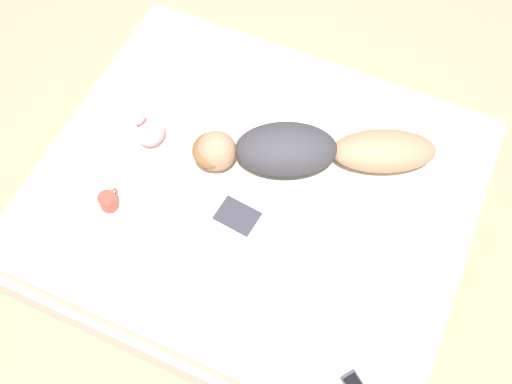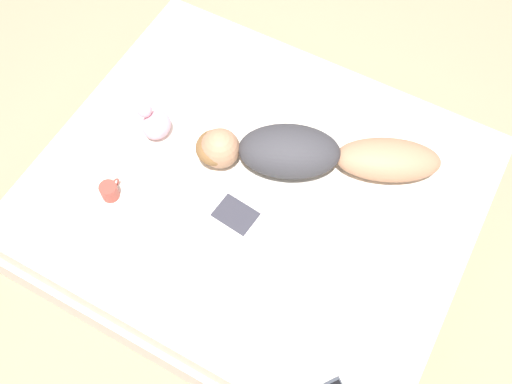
{
  "view_description": "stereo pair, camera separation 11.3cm",
  "coord_description": "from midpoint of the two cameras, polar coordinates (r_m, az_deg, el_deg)",
  "views": [
    {
      "loc": [
        -1.36,
        -0.62,
        3.18
      ],
      "look_at": [
        -0.06,
        -0.03,
        0.56
      ],
      "focal_mm": 42.0,
      "sensor_mm": 36.0,
      "label": 1
    },
    {
      "loc": [
        -1.31,
        -0.72,
        3.18
      ],
      "look_at": [
        -0.06,
        -0.03,
        0.56
      ],
      "focal_mm": 42.0,
      "sensor_mm": 36.0,
      "label": 2
    }
  ],
  "objects": [
    {
      "name": "open_magazine",
      "position": [
        2.94,
        -4.03,
        -4.05
      ],
      "size": [
        0.5,
        0.34,
        0.01
      ],
      "rotation": [
        0.0,
        0.0,
        -0.11
      ],
      "color": "white",
      "rests_on": "bed"
    },
    {
      "name": "ground_plane",
      "position": [
        3.51,
        -0.99,
        -3.4
      ],
      "size": [
        12.0,
        12.0,
        0.0
      ],
      "primitive_type": "plane",
      "color": "#9E8466"
    },
    {
      "name": "person",
      "position": [
        3.05,
        3.49,
        3.98
      ],
      "size": [
        0.73,
        1.23,
        0.23
      ],
      "rotation": [
        0.0,
        0.0,
        0.43
      ],
      "color": "#A37556",
      "rests_on": "bed"
    },
    {
      "name": "bed",
      "position": [
        3.29,
        -1.05,
        -1.54
      ],
      "size": [
        1.89,
        2.24,
        0.51
      ],
      "color": "beige",
      "rests_on": "ground_plane"
    },
    {
      "name": "coffee_mug",
      "position": [
        3.06,
        -14.9,
        -0.88
      ],
      "size": [
        0.13,
        0.09,
        0.09
      ],
      "color": "#993D33",
      "rests_on": "bed"
    },
    {
      "name": "plush_toy",
      "position": [
        3.2,
        -11.2,
        5.79
      ],
      "size": [
        0.17,
        0.17,
        0.21
      ],
      "color": "#DB9EB2",
      "rests_on": "bed"
    }
  ]
}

